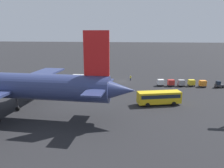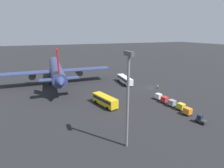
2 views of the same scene
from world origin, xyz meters
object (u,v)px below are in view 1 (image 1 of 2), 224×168
(cargo_cart_grey, at_px, (181,83))
(cargo_cart_red, at_px, (171,83))
(baggage_tug, at_px, (219,85))
(cargo_cart_yellow, at_px, (191,82))
(cargo_cart_orange, at_px, (203,83))
(shuttle_bus_far, at_px, (159,97))
(shuttle_bus_near, at_px, (90,79))
(worker_person, at_px, (131,78))
(cargo_cart_white, at_px, (161,82))

(cargo_cart_grey, bearing_deg, cargo_cart_red, 5.40)
(baggage_tug, relative_size, cargo_cart_yellow, 1.18)
(cargo_cart_orange, height_order, cargo_cart_grey, same)
(shuttle_bus_far, bearing_deg, cargo_cart_red, -121.21)
(baggage_tug, xyz_separation_m, cargo_cart_red, (14.21, -0.15, 0.25))
(shuttle_bus_near, height_order, cargo_cart_orange, shuttle_bus_near)
(shuttle_bus_far, xyz_separation_m, worker_person, (7.63, -25.49, -1.02))
(cargo_cart_red, xyz_separation_m, cargo_cart_white, (3.18, -0.01, 0.00))
(shuttle_bus_far, distance_m, worker_person, 26.63)
(baggage_tug, xyz_separation_m, worker_person, (27.13, -7.06, -0.07))
(shuttle_bus_near, xyz_separation_m, cargo_cart_orange, (-34.93, -1.89, -0.68))
(shuttle_bus_near, height_order, cargo_cart_red, shuttle_bus_near)
(cargo_cart_orange, xyz_separation_m, cargo_cart_red, (9.55, 0.18, 0.00))
(cargo_cart_orange, distance_m, cargo_cart_grey, 6.37)
(cargo_cart_orange, bearing_deg, shuttle_bus_near, 3.10)
(shuttle_bus_near, xyz_separation_m, cargo_cart_grey, (-28.56, -2.02, -0.68))
(shuttle_bus_near, distance_m, cargo_cart_orange, 34.99)
(cargo_cart_orange, bearing_deg, cargo_cart_red, 1.07)
(shuttle_bus_near, distance_m, cargo_cart_yellow, 31.86)
(shuttle_bus_near, xyz_separation_m, shuttle_bus_far, (-20.09, 16.87, 0.02))
(shuttle_bus_near, xyz_separation_m, cargo_cart_white, (-22.19, -1.73, -0.68))
(worker_person, distance_m, cargo_cart_red, 14.65)
(baggage_tug, bearing_deg, cargo_cart_white, -13.50)
(shuttle_bus_near, bearing_deg, baggage_tug, -173.17)
(cargo_cart_white, bearing_deg, shuttle_bus_near, 4.45)
(cargo_cart_grey, xyz_separation_m, cargo_cart_white, (6.37, 0.29, 0.00))
(cargo_cart_orange, height_order, cargo_cart_yellow, same)
(cargo_cart_yellow, distance_m, cargo_cart_grey, 3.23)
(baggage_tug, relative_size, cargo_cart_white, 1.18)
(shuttle_bus_far, xyz_separation_m, cargo_cart_yellow, (-11.65, -19.44, -0.69))
(cargo_cart_grey, relative_size, cargo_cart_red, 1.00)
(shuttle_bus_far, bearing_deg, baggage_tug, -151.94)
(shuttle_bus_far, distance_m, cargo_cart_grey, 20.71)
(worker_person, xyz_separation_m, cargo_cart_yellow, (-19.28, 6.05, 0.32))
(baggage_tug, distance_m, cargo_cart_grey, 11.04)
(cargo_cart_yellow, bearing_deg, cargo_cart_grey, 9.90)
(shuttle_bus_near, distance_m, shuttle_bus_far, 26.24)
(shuttle_bus_near, distance_m, cargo_cart_red, 25.45)
(cargo_cart_yellow, relative_size, cargo_cart_red, 1.00)
(cargo_cart_grey, distance_m, cargo_cart_white, 6.38)
(cargo_cart_orange, distance_m, cargo_cart_white, 12.74)
(cargo_cart_orange, relative_size, cargo_cart_grey, 1.00)
(cargo_cart_yellow, bearing_deg, baggage_tug, 172.67)
(baggage_tug, bearing_deg, cargo_cart_grey, -15.31)
(worker_person, xyz_separation_m, cargo_cart_red, (-12.92, 6.91, 0.32))
(worker_person, height_order, cargo_cart_orange, cargo_cart_orange)
(shuttle_bus_near, xyz_separation_m, cargo_cart_yellow, (-31.75, -2.57, -0.68))
(shuttle_bus_near, distance_m, cargo_cart_grey, 28.64)
(cargo_cart_yellow, bearing_deg, shuttle_bus_far, 59.06)
(cargo_cart_red, bearing_deg, baggage_tug, 179.39)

